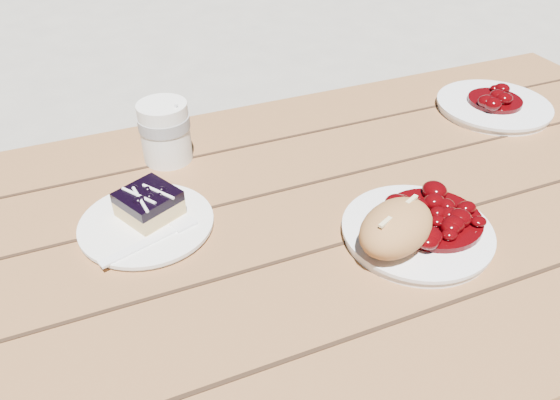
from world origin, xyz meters
name	(u,v)px	position (x,y,z in m)	size (l,w,h in m)	color
picnic_table	(214,316)	(0.00, 0.00, 0.59)	(2.00, 1.55, 0.75)	brown
main_plate	(417,233)	(0.30, -0.11, 0.76)	(0.22, 0.22, 0.02)	white
goulash_stew	(435,211)	(0.33, -0.10, 0.79)	(0.15, 0.15, 0.04)	#450205
bread_roll	(396,228)	(0.24, -0.13, 0.80)	(0.13, 0.09, 0.07)	#AC7642
dessert_plate	(147,224)	(-0.07, 0.07, 0.76)	(0.20, 0.20, 0.01)	white
blueberry_cake	(149,203)	(-0.06, 0.09, 0.78)	(0.11, 0.11, 0.05)	#DFBE79
fork_dessert	(140,246)	(-0.09, 0.02, 0.76)	(0.03, 0.16, 0.01)	white
coffee_cup	(165,132)	(0.00, 0.25, 0.80)	(0.09, 0.09, 0.11)	white
second_plate	(493,106)	(0.68, 0.18, 0.76)	(0.23, 0.23, 0.02)	white
second_stew	(497,94)	(0.68, 0.18, 0.79)	(0.11, 0.11, 0.04)	#450205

